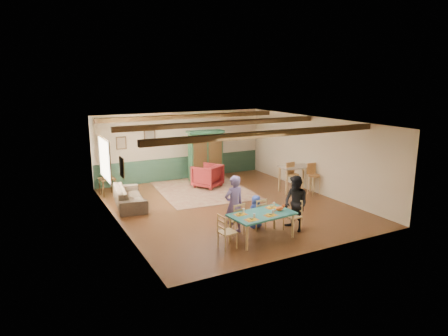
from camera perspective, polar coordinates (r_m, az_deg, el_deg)
name	(u,v)px	position (r m, az deg, el deg)	size (l,w,h in m)	color
floor	(228,206)	(12.89, 0.64, -5.39)	(8.00, 8.00, 0.00)	#4A2714
wall_back	(181,146)	(16.10, -6.11, 3.16)	(7.00, 0.02, 2.70)	beige
wall_left	(116,177)	(11.34, -15.12, -1.27)	(0.02, 8.00, 2.70)	beige
wall_right	(316,155)	(14.49, 12.95, 1.84)	(0.02, 8.00, 2.70)	beige
ceiling	(229,122)	(12.32, 0.67, 6.63)	(7.00, 8.00, 0.02)	silver
wainscot_back	(182,168)	(16.26, -6.01, 0.02)	(6.95, 0.03, 0.90)	#1F3A2A
ceiling_beam_front	(271,134)	(10.37, 6.72, 4.89)	(6.95, 0.16, 0.16)	black
ceiling_beam_mid	(223,123)	(12.68, -0.19, 6.40)	(6.95, 0.16, 0.16)	black
ceiling_beam_back	(191,116)	(15.02, -4.80, 7.35)	(6.95, 0.16, 0.16)	black
window_left	(104,159)	(12.94, -16.71, 1.23)	(0.06, 1.60, 1.30)	white
picture_left_wall	(122,167)	(10.69, -14.37, 0.13)	(0.04, 0.42, 0.52)	gray
picture_back_a	(150,137)	(15.58, -10.56, 4.37)	(0.45, 0.04, 0.55)	gray
picture_back_b	(121,143)	(15.32, -14.47, 3.48)	(0.38, 0.04, 0.48)	gray
dining_table	(262,226)	(10.26, 5.41, -8.29)	(1.63, 0.91, 0.68)	#206864
dining_chair_far_left	(235,218)	(10.51, 1.65, -7.18)	(0.38, 0.40, 0.86)	tan
dining_chair_far_right	(257,213)	(10.92, 4.81, -6.45)	(0.38, 0.40, 0.86)	tan
dining_chair_end_left	(227,231)	(9.65, 0.49, -9.03)	(0.38, 0.40, 0.86)	tan
dining_chair_end_right	(293,215)	(10.86, 9.78, -6.70)	(0.38, 0.40, 0.86)	tan
person_man	(234,205)	(10.46, 1.43, -5.25)	(0.57, 0.37, 1.56)	slate
person_woman	(296,204)	(10.82, 10.20, -5.02)	(0.73, 0.57, 1.49)	black
person_child	(256,212)	(10.96, 4.58, -6.23)	(0.44, 0.29, 0.91)	#2940A4
cat	(280,208)	(10.35, 7.96, -5.69)	(0.33, 0.13, 0.16)	orange
place_setting_near_left	(252,218)	(9.66, 3.95, -7.11)	(0.36, 0.27, 0.11)	gold
place_setting_near_center	(271,213)	(10.01, 6.67, -6.46)	(0.36, 0.27, 0.11)	gold
place_setting_far_left	(241,213)	(10.01, 2.40, -6.38)	(0.36, 0.27, 0.11)	gold
place_setting_far_right	(272,206)	(10.59, 6.83, -5.38)	(0.36, 0.27, 0.11)	gold
area_rug	(203,190)	(14.63, -2.95, -3.16)	(3.10, 3.68, 0.01)	tan
armoire	(206,156)	(15.78, -2.65, 1.75)	(1.42, 0.57, 2.01)	#173924
armchair	(207,176)	(14.94, -2.39, -1.13)	(0.92, 0.94, 0.86)	#531015
sofa	(129,196)	(13.13, -13.36, -3.97)	(2.14, 0.84, 0.63)	#3C3025
end_table	(107,187)	(14.52, -16.32, -2.57)	(0.50, 0.50, 0.61)	black
table_lamp	(106,170)	(14.38, -16.47, -0.31)	(0.31, 0.31, 0.56)	#D0AB87
counter_table	(295,179)	(14.53, 10.12, -1.55)	(1.14, 0.66, 0.95)	beige
bar_stool_left	(293,179)	(14.18, 9.86, -1.53)	(0.40, 0.44, 1.12)	#BF864A
bar_stool_right	(314,179)	(14.31, 12.72, -1.57)	(0.39, 0.43, 1.10)	#BF864A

